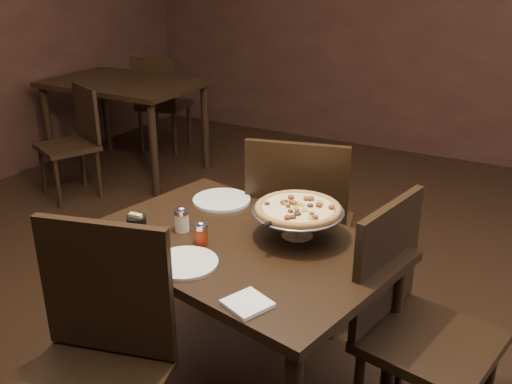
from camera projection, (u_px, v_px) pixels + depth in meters
The scene contains 16 objects.
room at pixel (260, 61), 2.02m from camera, with size 6.04×7.04×2.84m.
dining_table at pixel (239, 262), 2.25m from camera, with size 1.30×1.00×0.73m.
background_table at pixel (124, 93), 4.76m from camera, with size 1.25×0.83×0.78m.
pizza_stand at pixel (298, 209), 2.19m from camera, with size 0.36×0.36×0.15m.
parmesan_shaker at pixel (182, 219), 2.27m from camera, with size 0.06×0.06×0.11m.
pepper_flake_shaker at pixel (201, 234), 2.16m from camera, with size 0.06×0.06×0.10m.
packet_caddy at pixel (136, 222), 2.30m from camera, with size 0.08×0.08×0.06m.
napkin_stack at pixel (247, 304), 1.80m from camera, with size 0.13×0.13×0.01m, color white.
plate_left at pixel (222, 200), 2.56m from camera, with size 0.26×0.26×0.01m, color silver.
plate_near at pixel (185, 263), 2.04m from camera, with size 0.24×0.24×0.01m, color silver.
serving_spatula at pixel (274, 222), 2.09m from camera, with size 0.13×0.13×0.02m.
chair_far at pixel (300, 225), 2.75m from camera, with size 0.57×0.57×1.00m.
chair_near at pixel (93, 364), 1.83m from camera, with size 0.56×0.56×0.99m.
chair_side at pixel (413, 320), 2.09m from camera, with size 0.52×0.52×0.95m.
bg_chair_far at pixel (161, 100), 5.31m from camera, with size 0.50×0.50×0.91m.
bg_chair_near at pixel (75, 138), 4.33m from camera, with size 0.52×0.52×0.85m.
Camera 1 is at (1.03, -1.77, 1.75)m, focal length 40.00 mm.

